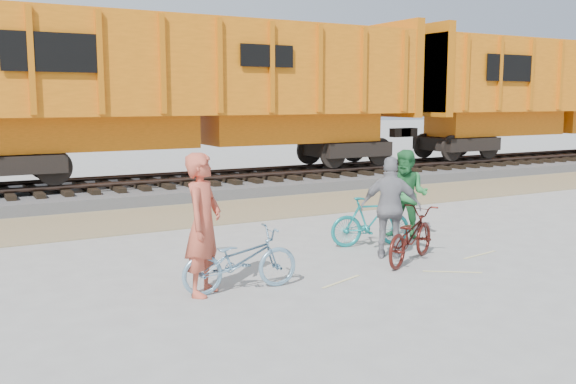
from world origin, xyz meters
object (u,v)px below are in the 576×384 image
person_solo (203,224)px  person_man (407,194)px  bicycle_teal (371,221)px  bicycle_maroon (410,236)px  hopper_car_center (198,87)px  bicycle_blue (240,260)px  person_woman (391,208)px  hopper_car_right (552,91)px

person_solo → person_man: person_solo is taller
bicycle_teal → bicycle_maroon: bearing=-171.1°
hopper_car_center → bicycle_maroon: 9.73m
hopper_car_center → person_solo: 10.26m
bicycle_maroon → person_man: person_man is taller
bicycle_blue → person_man: (4.25, 1.57, 0.41)m
bicycle_maroon → person_solo: person_solo is taller
bicycle_blue → bicycle_maroon: bicycle_maroon is taller
person_solo → person_man: size_ratio=1.14×
bicycle_maroon → person_woman: size_ratio=0.99×
hopper_car_center → person_man: size_ratio=8.19×
hopper_car_center → hopper_car_right: (15.00, 0.00, 0.00)m
person_solo → person_man: 4.97m
hopper_car_right → bicycle_maroon: hopper_car_right is taller
hopper_car_center → person_man: bearing=-81.9°
person_woman → hopper_car_center: bearing=-53.7°
person_solo → person_woman: bearing=-39.4°
bicycle_teal → bicycle_maroon: bicycle_teal is taller
person_woman → bicycle_maroon: bearing=141.1°
hopper_car_center → person_woman: (-0.12, -8.99, -2.15)m
hopper_car_center → person_woman: 9.24m
bicycle_teal → person_woman: bearing=179.8°
hopper_car_right → person_man: size_ratio=8.19×
person_solo → person_man: (4.75, 1.47, -0.12)m
hopper_car_right → bicycle_teal: size_ratio=9.24×
hopper_car_center → person_woman: size_ratio=8.16×
bicycle_blue → bicycle_maroon: 3.11m
bicycle_teal → person_man: bearing=-63.6°
bicycle_blue → person_woman: 3.08m
hopper_car_center → person_woman: hopper_car_center is taller
bicycle_teal → bicycle_maroon: size_ratio=0.89×
person_man → person_woman: person_woman is taller
person_solo → hopper_car_center: bearing=23.1°
bicycle_blue → person_man: person_man is taller
person_woman → bicycle_blue: bearing=46.3°
bicycle_teal → person_solo: (-3.75, -1.27, 0.52)m
hopper_car_right → bicycle_maroon: 17.89m
bicycle_blue → hopper_car_right: bearing=-58.1°
person_solo → hopper_car_right: bearing=-19.0°
bicycle_blue → person_solo: bearing=83.0°
person_woman → bicycle_teal: bearing=-68.2°
bicycle_teal → person_man: person_man is taller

